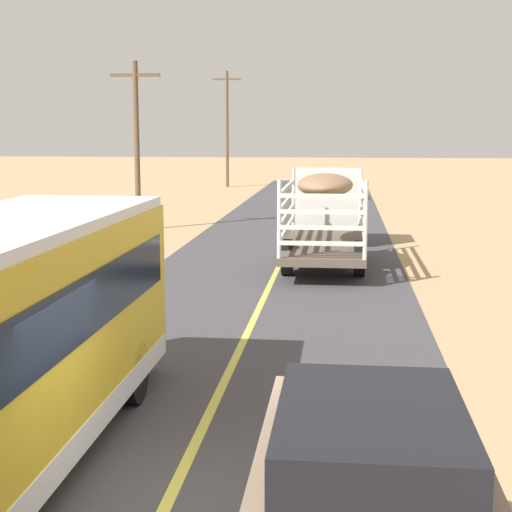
{
  "coord_description": "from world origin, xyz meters",
  "views": [
    {
      "loc": [
        1.99,
        -8.17,
        4.37
      ],
      "look_at": [
        0.0,
        9.65,
        1.44
      ],
      "focal_mm": 53.96,
      "sensor_mm": 36.0,
      "label": 1
    }
  ],
  "objects_px": {
    "power_pole_mid": "(137,140)",
    "livestock_truck": "(327,204)",
    "power_pole_far": "(227,126)",
    "car_far": "(334,182)",
    "boulder_mid_field": "(75,230)"
  },
  "relations": [
    {
      "from": "livestock_truck",
      "to": "boulder_mid_field",
      "type": "xyz_separation_m",
      "value": [
        -10.16,
        2.25,
        -1.39
      ]
    },
    {
      "from": "car_far",
      "to": "power_pole_mid",
      "type": "relative_size",
      "value": 0.63
    },
    {
      "from": "livestock_truck",
      "to": "power_pole_far",
      "type": "xyz_separation_m",
      "value": [
        -8.44,
        32.47,
        2.96
      ]
    },
    {
      "from": "power_pole_mid",
      "to": "car_far",
      "type": "bearing_deg",
      "value": 63.21
    },
    {
      "from": "livestock_truck",
      "to": "power_pole_mid",
      "type": "xyz_separation_m",
      "value": [
        -8.44,
        5.65,
        2.17
      ]
    },
    {
      "from": "car_far",
      "to": "power_pole_far",
      "type": "distance_m",
      "value": 13.63
    },
    {
      "from": "livestock_truck",
      "to": "power_pole_far",
      "type": "height_order",
      "value": "power_pole_far"
    },
    {
      "from": "car_far",
      "to": "power_pole_mid",
      "type": "bearing_deg",
      "value": -116.79
    },
    {
      "from": "livestock_truck",
      "to": "car_far",
      "type": "xyz_separation_m",
      "value": [
        0.03,
        22.43,
        -0.7
      ]
    },
    {
      "from": "power_pole_mid",
      "to": "boulder_mid_field",
      "type": "bearing_deg",
      "value": -116.8
    },
    {
      "from": "power_pole_mid",
      "to": "livestock_truck",
      "type": "bearing_deg",
      "value": -33.8
    },
    {
      "from": "car_far",
      "to": "boulder_mid_field",
      "type": "distance_m",
      "value": 22.61
    },
    {
      "from": "power_pole_mid",
      "to": "power_pole_far",
      "type": "xyz_separation_m",
      "value": [
        0.0,
        26.81,
        0.79
      ]
    },
    {
      "from": "livestock_truck",
      "to": "power_pole_mid",
      "type": "relative_size",
      "value": 1.32
    },
    {
      "from": "power_pole_far",
      "to": "livestock_truck",
      "type": "bearing_deg",
      "value": -75.42
    }
  ]
}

